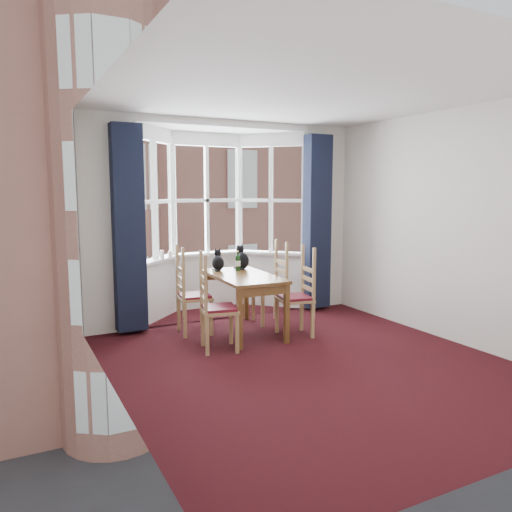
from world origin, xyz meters
TOP-DOWN VIEW (x-y plane):
  - floor at (0.00, 0.00)m, footprint 4.50×4.50m
  - ceiling at (0.00, 0.00)m, footprint 4.50×4.50m
  - wall_left at (-2.00, 0.00)m, footprint 0.00×4.50m
  - wall_right at (2.00, 0.00)m, footprint 0.00×4.50m
  - wall_back_pier_left at (-1.65, 2.25)m, footprint 0.70×0.12m
  - wall_back_pier_right at (1.65, 2.25)m, footprint 0.70×0.12m
  - bay_window at (0.00, 2.75)m, footprint 2.76×0.94m
  - curtain_left at (-1.42, 2.07)m, footprint 0.38×0.22m
  - curtain_right at (1.42, 2.07)m, footprint 0.38×0.22m
  - dining_table at (-0.13, 1.43)m, footprint 0.77×1.36m
  - chair_left_near at (-0.76, 0.96)m, footprint 0.48×0.50m
  - chair_left_far at (-0.78, 1.72)m, footprint 0.44×0.46m
  - chair_right_near at (0.49, 1.01)m, footprint 0.46×0.48m
  - chair_right_far at (0.50, 1.71)m, footprint 0.44×0.46m
  - cat_left at (-0.28, 1.91)m, footprint 0.22×0.25m
  - cat_right at (0.07, 1.89)m, footprint 0.20×0.26m
  - wine_bottle at (-0.06, 1.74)m, footprint 0.07×0.07m
  - candle_tall at (-0.85, 2.60)m, footprint 0.06×0.06m
  - candle_short at (-0.72, 2.63)m, footprint 0.06×0.06m
  - street at (0.00, 32.25)m, footprint 80.00×80.00m
  - tenement_building at (0.00, 14.01)m, footprint 18.40×7.80m

SIDE VIEW (x-z plane):
  - street at x=0.00m, z-range -6.00..-6.00m
  - floor at x=0.00m, z-range 0.00..0.00m
  - chair_left_near at x=-0.76m, z-range 0.01..0.93m
  - chair_left_far at x=-0.78m, z-range 0.01..0.93m
  - chair_right_near at x=0.49m, z-range 0.01..0.93m
  - chair_right_far at x=0.50m, z-range 0.01..0.93m
  - dining_table at x=-0.13m, z-range 0.28..1.04m
  - cat_left at x=-0.28m, z-range 0.73..1.03m
  - wine_bottle at x=-0.06m, z-range 0.75..1.02m
  - cat_right at x=0.07m, z-range 0.72..1.06m
  - candle_short at x=-0.72m, z-range 0.87..0.97m
  - candle_tall at x=-0.85m, z-range 0.87..0.99m
  - curtain_left at x=-1.42m, z-range 0.05..2.65m
  - curtain_right at x=1.42m, z-range 0.05..2.65m
  - wall_left at x=-2.00m, z-range -0.85..3.65m
  - wall_right at x=2.00m, z-range -0.85..3.65m
  - wall_back_pier_left at x=-1.65m, z-range 0.00..2.80m
  - wall_back_pier_right at x=1.65m, z-range 0.00..2.80m
  - bay_window at x=0.00m, z-range 0.00..2.80m
  - tenement_building at x=0.00m, z-range -6.00..9.20m
  - ceiling at x=0.00m, z-range 2.80..2.80m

